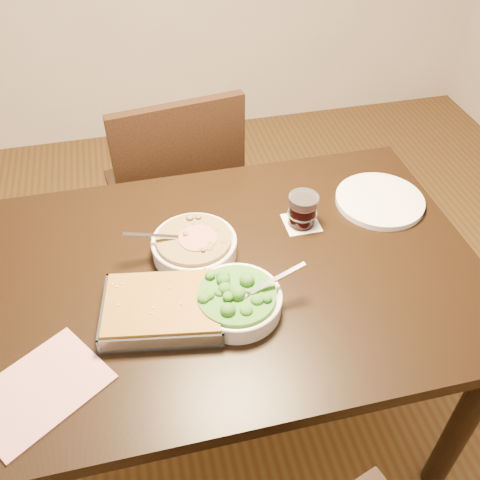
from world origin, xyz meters
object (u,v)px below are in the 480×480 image
at_px(table, 218,296).
at_px(dinner_plate, 380,201).
at_px(chair_far, 176,191).
at_px(broccoli_bowl, 237,300).
at_px(baking_dish, 163,308).
at_px(wine_tumbler, 303,209).
at_px(stew_bowl, 194,245).

relative_size(table, dinner_plate, 5.31).
bearing_deg(chair_far, broccoli_bowl, 85.71).
distance_m(table, baking_dish, 0.23).
bearing_deg(baking_dish, chair_far, 90.36).
relative_size(broccoli_bowl, wine_tumbler, 2.66).
xyz_separation_m(table, stew_bowl, (-0.05, 0.08, 0.13)).
height_order(table, broccoli_bowl, broccoli_bowl).
bearing_deg(wine_tumbler, broccoli_bowl, -133.40).
bearing_deg(stew_bowl, dinner_plate, 8.76).
height_order(stew_bowl, broccoli_bowl, stew_bowl).
xyz_separation_m(table, baking_dish, (-0.15, -0.11, 0.12)).
relative_size(table, broccoli_bowl, 5.56).
bearing_deg(dinner_plate, baking_dish, -157.65).
bearing_deg(baking_dish, broccoli_bowl, 2.78).
bearing_deg(broccoli_bowl, chair_far, 93.92).
relative_size(stew_bowl, baking_dish, 0.81).
distance_m(table, stew_bowl, 0.16).
height_order(broccoli_bowl, chair_far, chair_far).
xyz_separation_m(stew_bowl, baking_dish, (-0.11, -0.19, -0.01)).
bearing_deg(broccoli_bowl, dinner_plate, 30.67).
distance_m(stew_bowl, broccoli_bowl, 0.22).
height_order(baking_dish, wine_tumbler, wine_tumbler).
bearing_deg(stew_bowl, baking_dish, -119.43).
relative_size(baking_dish, chair_far, 0.33).
bearing_deg(chair_far, dinner_plate, 131.20).
distance_m(dinner_plate, chair_far, 0.78).
height_order(dinner_plate, chair_far, chair_far).
height_order(stew_bowl, chair_far, chair_far).
xyz_separation_m(dinner_plate, chair_far, (-0.57, 0.49, -0.23)).
xyz_separation_m(table, chair_far, (-0.03, 0.66, -0.12)).
bearing_deg(chair_far, wine_tumbler, 112.38).
relative_size(table, chair_far, 1.47).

